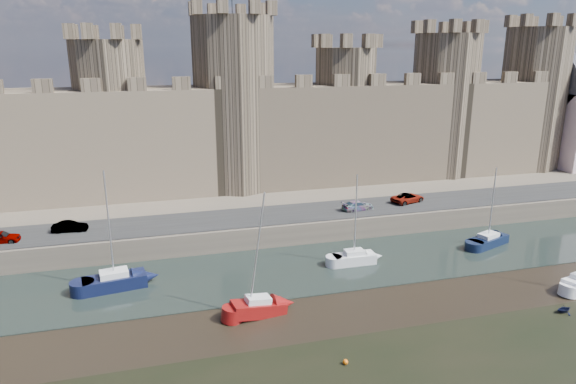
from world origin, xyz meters
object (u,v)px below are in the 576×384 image
at_px(sailboat_1, 115,280).
at_px(sailboat_3, 488,240).
at_px(car_0, 0,237).
at_px(sailboat_4, 258,307).
at_px(car_2, 358,206).
at_px(sailboat_2, 354,257).
at_px(car_1, 70,227).
at_px(car_3, 408,198).

distance_m(sailboat_1, sailboat_3, 40.10).
height_order(car_0, sailboat_4, sailboat_4).
height_order(car_0, car_2, car_0).
bearing_deg(sailboat_4, sailboat_1, 136.91).
distance_m(car_2, sailboat_2, 10.78).
height_order(car_0, car_1, car_0).
relative_size(car_0, sailboat_4, 0.35).
relative_size(car_0, sailboat_2, 0.40).
bearing_deg(car_1, sailboat_1, -150.02).
bearing_deg(sailboat_2, sailboat_3, 3.02).
bearing_deg(sailboat_4, car_2, 38.39).
relative_size(car_1, car_2, 0.91).
relative_size(sailboat_2, sailboat_4, 0.88).
distance_m(car_1, sailboat_1, 11.40).
height_order(sailboat_2, sailboat_3, sailboat_2).
bearing_deg(car_0, car_1, -71.70).
distance_m(car_1, car_2, 32.79).
bearing_deg(car_1, sailboat_4, -133.31).
distance_m(sailboat_1, sailboat_4, 14.39).
height_order(car_2, sailboat_2, sailboat_2).
height_order(car_0, sailboat_3, sailboat_3).
xyz_separation_m(sailboat_2, sailboat_4, (-11.70, -7.58, 0.00)).
bearing_deg(sailboat_2, sailboat_1, 178.93).
xyz_separation_m(car_1, car_2, (32.77, -1.03, -0.02)).
height_order(car_3, sailboat_4, sailboat_4).
distance_m(car_1, sailboat_2, 30.44).
bearing_deg(car_1, sailboat_3, -98.25).
relative_size(car_3, sailboat_4, 0.42).
bearing_deg(sailboat_3, car_3, 95.60).
bearing_deg(sailboat_3, car_1, 147.33).
height_order(sailboat_3, sailboat_4, sailboat_4).
height_order(car_1, sailboat_1, sailboat_1).
distance_m(car_2, sailboat_1, 29.40).
relative_size(car_2, sailboat_1, 0.36).
bearing_deg(car_3, car_1, 71.60).
height_order(car_0, sailboat_2, sailboat_2).
distance_m(car_0, sailboat_1, 14.33).
relative_size(car_2, sailboat_3, 0.45).
bearing_deg(car_0, sailboat_4, -120.91).
distance_m(car_2, sailboat_4, 23.61).
xyz_separation_m(car_1, sailboat_3, (44.98, -9.85, -2.38)).
xyz_separation_m(car_2, sailboat_1, (-27.89, -9.02, -2.21)).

